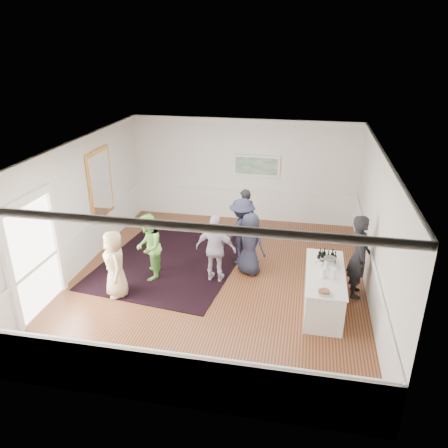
% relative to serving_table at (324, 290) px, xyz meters
% --- Properties ---
extents(floor, '(8.00, 8.00, 0.00)m').
position_rel_serving_table_xyz_m(floor, '(-2.47, 0.70, -0.44)').
color(floor, brown).
rests_on(floor, ground).
extents(ceiling, '(7.00, 8.00, 0.02)m').
position_rel_serving_table_xyz_m(ceiling, '(-2.47, 0.70, 2.76)').
color(ceiling, white).
rests_on(ceiling, wall_back).
extents(wall_left, '(0.02, 8.00, 3.20)m').
position_rel_serving_table_xyz_m(wall_left, '(-5.97, 0.70, 1.16)').
color(wall_left, white).
rests_on(wall_left, floor).
extents(wall_right, '(0.02, 8.00, 3.20)m').
position_rel_serving_table_xyz_m(wall_right, '(1.03, 0.70, 1.16)').
color(wall_right, white).
rests_on(wall_right, floor).
extents(wall_back, '(7.00, 0.02, 3.20)m').
position_rel_serving_table_xyz_m(wall_back, '(-2.47, 4.70, 1.16)').
color(wall_back, white).
rests_on(wall_back, floor).
extents(wall_front, '(7.00, 0.02, 3.20)m').
position_rel_serving_table_xyz_m(wall_front, '(-2.47, -3.30, 1.16)').
color(wall_front, white).
rests_on(wall_front, floor).
extents(wainscoting, '(7.00, 8.00, 1.00)m').
position_rel_serving_table_xyz_m(wainscoting, '(-2.47, 0.70, 0.06)').
color(wainscoting, white).
rests_on(wainscoting, floor).
extents(mirror, '(0.05, 1.25, 1.85)m').
position_rel_serving_table_xyz_m(mirror, '(-5.92, 2.00, 1.36)').
color(mirror, '#EFA646').
rests_on(mirror, wall_left).
extents(doorway, '(0.10, 1.78, 2.56)m').
position_rel_serving_table_xyz_m(doorway, '(-5.92, -1.20, 0.98)').
color(doorway, white).
rests_on(doorway, wall_left).
extents(landscape_painting, '(1.44, 0.06, 0.66)m').
position_rel_serving_table_xyz_m(landscape_painting, '(-2.07, 4.64, 1.34)').
color(landscape_painting, white).
rests_on(landscape_painting, wall_back).
extents(area_rug, '(3.83, 4.73, 0.02)m').
position_rel_serving_table_xyz_m(area_rug, '(-3.83, 1.50, -0.42)').
color(area_rug, black).
rests_on(area_rug, floor).
extents(serving_table, '(0.81, 2.13, 0.86)m').
position_rel_serving_table_xyz_m(serving_table, '(0.00, 0.00, 0.00)').
color(serving_table, silver).
rests_on(serving_table, floor).
extents(bartender, '(0.47, 0.71, 1.92)m').
position_rel_serving_table_xyz_m(bartender, '(0.73, 0.69, 0.53)').
color(bartender, black).
rests_on(bartender, floor).
extents(guest_tan, '(0.86, 0.91, 1.57)m').
position_rel_serving_table_xyz_m(guest_tan, '(-4.56, -0.39, 0.35)').
color(guest_tan, tan).
rests_on(guest_tan, floor).
extents(guest_green, '(0.77, 0.90, 1.63)m').
position_rel_serving_table_xyz_m(guest_green, '(-4.10, 0.51, 0.38)').
color(guest_green, '#73C24D').
rests_on(guest_green, floor).
extents(guest_lilac, '(1.01, 0.49, 1.67)m').
position_rel_serving_table_xyz_m(guest_lilac, '(-2.51, 0.68, 0.40)').
color(guest_lilac, '#BFB4CA').
rests_on(guest_lilac, floor).
extents(guest_dark_a, '(1.28, 1.25, 1.76)m').
position_rel_serving_table_xyz_m(guest_dark_a, '(-2.04, 1.67, 0.44)').
color(guest_dark_a, '#222439').
rests_on(guest_dark_a, floor).
extents(guest_dark_b, '(0.67, 0.51, 1.62)m').
position_rel_serving_table_xyz_m(guest_dark_b, '(-2.15, 2.84, 0.38)').
color(guest_dark_b, black).
rests_on(guest_dark_b, floor).
extents(guest_navy, '(0.91, 0.79, 1.57)m').
position_rel_serving_table_xyz_m(guest_navy, '(-1.76, 1.21, 0.35)').
color(guest_navy, '#222439').
rests_on(guest_navy, floor).
extents(wine_bottles, '(0.42, 0.25, 0.31)m').
position_rel_serving_table_xyz_m(wine_bottles, '(0.00, 0.46, 0.58)').
color(wine_bottles, black).
rests_on(wine_bottles, serving_table).
extents(juice_pitchers, '(0.38, 0.33, 0.24)m').
position_rel_serving_table_xyz_m(juice_pitchers, '(-0.02, -0.17, 0.55)').
color(juice_pitchers, '#73C044').
rests_on(juice_pitchers, serving_table).
extents(ice_bucket, '(0.26, 0.26, 0.24)m').
position_rel_serving_table_xyz_m(ice_bucket, '(0.08, 0.18, 0.54)').
color(ice_bucket, silver).
rests_on(ice_bucket, serving_table).
extents(nut_bowl, '(0.28, 0.28, 0.08)m').
position_rel_serving_table_xyz_m(nut_bowl, '(-0.04, -0.87, 0.47)').
color(nut_bowl, white).
rests_on(nut_bowl, serving_table).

